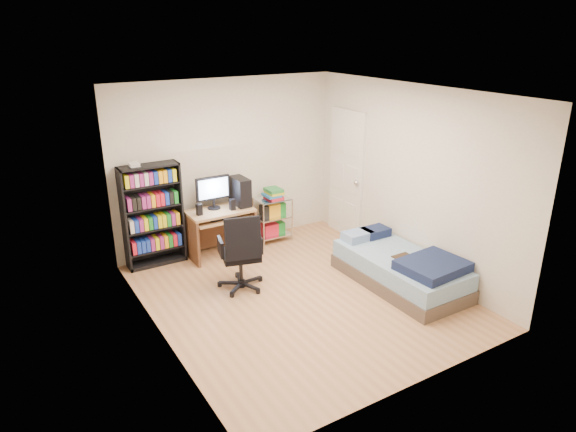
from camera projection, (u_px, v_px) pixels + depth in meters
room at (300, 201)px, 6.00m from camera, size 3.58×4.08×2.58m
media_shelf at (153, 214)px, 7.05m from camera, size 0.81×0.27×1.50m
computer_desk at (225, 212)px, 7.45m from camera, size 0.93×0.54×1.18m
office_chair at (241, 265)px, 6.50m from camera, size 0.75×0.75×1.03m
wire_cart at (273, 207)px, 7.91m from camera, size 0.53×0.39×0.85m
bed at (401, 269)px, 6.63m from camera, size 0.90×1.80×0.51m
door at (346, 174)px, 8.01m from camera, size 0.12×0.80×2.00m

